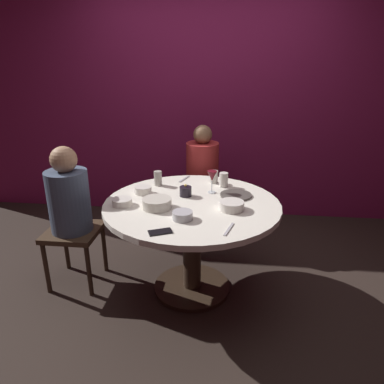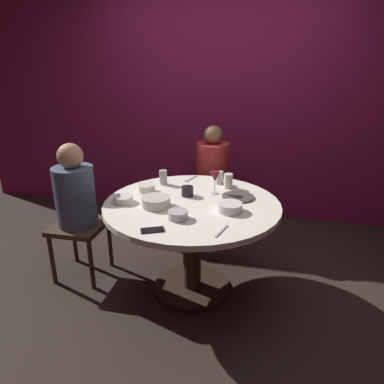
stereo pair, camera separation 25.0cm
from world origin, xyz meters
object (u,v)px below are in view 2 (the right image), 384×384
bowl_serving_large (178,215)px  cup_near_candle (220,178)px  wine_glass (215,178)px  seated_diner_left (75,197)px  candle_holder (187,191)px  bowl_sauce_side (230,207)px  seated_diner_back (212,170)px  bowl_rice_portion (156,202)px  bowl_salad_center (123,199)px  cup_by_right_diner (228,181)px  cell_phone (152,230)px  bowl_small_white (147,188)px  dining_table (192,222)px  dinner_plate (238,197)px  cup_by_left_diner (163,177)px

bowl_serving_large → cup_near_candle: cup_near_candle is taller
wine_glass → cup_near_candle: wine_glass is taller
seated_diner_left → candle_holder: size_ratio=11.78×
wine_glass → bowl_sauce_side: 0.36m
seated_diner_back → candle_holder: 0.82m
seated_diner_back → bowl_rice_portion: size_ratio=5.62×
bowl_salad_center → bowl_sauce_side: (0.77, 0.01, 0.01)m
seated_diner_left → cup_by_right_diner: (1.15, 0.36, 0.10)m
wine_glass → cell_phone: (-0.27, -0.71, -0.12)m
bowl_small_white → seated_diner_left: bearing=-165.3°
dining_table → bowl_serving_large: size_ratio=9.66×
seated_diner_back → candle_holder: (-0.06, -0.81, 0.07)m
bowl_serving_large → bowl_salad_center: bowl_serving_large is taller
dining_table → bowl_small_white: size_ratio=9.84×
dinner_plate → cup_by_left_diner: cup_by_left_diner is taller
cup_near_candle → cup_by_left_diner: 0.47m
bowl_salad_center → bowl_small_white: bearing=69.6°
wine_glass → bowl_small_white: wine_glass is taller
dinner_plate → bowl_salad_center: bearing=-161.4°
seated_diner_left → seated_diner_back: seated_diner_back is taller
bowl_serving_large → dinner_plate: bearing=52.7°
dinner_plate → bowl_rice_portion: (-0.55, -0.29, 0.03)m
bowl_rice_portion → cup_by_left_diner: 0.48m
wine_glass → bowl_serving_large: wine_glass is taller
wine_glass → dining_table: bearing=-121.5°
bowl_small_white → bowl_rice_portion: 0.32m
candle_holder → bowl_sauce_side: 0.41m
dinner_plate → cell_phone: (-0.46, -0.66, -0.00)m
wine_glass → dinner_plate: 0.23m
candle_holder → bowl_salad_center: candle_holder is taller
bowl_salad_center → bowl_sauce_side: bearing=0.5°
bowl_serving_large → cup_by_left_diner: cup_by_left_diner is taller
bowl_salad_center → cup_near_candle: size_ratio=1.34×
seated_diner_left → dining_table: bearing=0.0°
seated_diner_back → cup_by_right_diner: 0.61m
wine_glass → dinner_plate: (0.19, -0.05, -0.12)m
seated_diner_left → bowl_salad_center: size_ratio=7.94×
candle_holder → wine_glass: wine_glass is taller
dining_table → cup_by_right_diner: 0.48m
seated_diner_back → bowl_serving_large: 1.23m
candle_holder → cup_near_candle: bearing=58.9°
dinner_plate → cup_near_candle: (-0.18, 0.29, 0.05)m
seated_diner_back → wine_glass: bearing=10.4°
candle_holder → dinner_plate: candle_holder is taller
dining_table → dinner_plate: 0.40m
cup_near_candle → candle_holder: bearing=-121.1°
bowl_rice_portion → dining_table: bearing=28.9°
seated_diner_left → dinner_plate: size_ratio=4.73×
dining_table → bowl_rice_portion: (-0.23, -0.13, 0.20)m
seated_diner_back → bowl_salad_center: (-0.49, -1.04, 0.06)m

